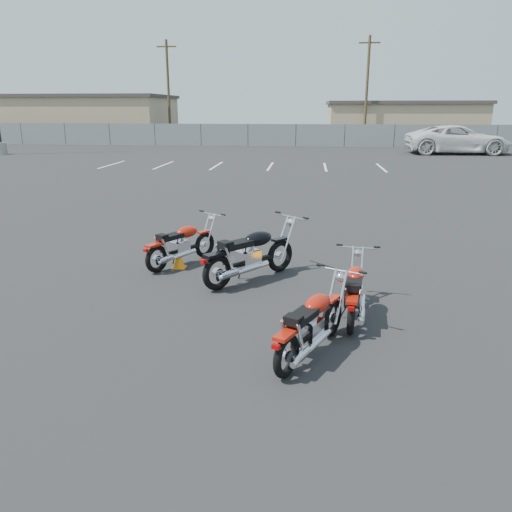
# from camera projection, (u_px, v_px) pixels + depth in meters

# --- Properties ---
(ground) EXTENTS (120.00, 120.00, 0.00)m
(ground) POSITION_uv_depth(u_px,v_px,m) (240.00, 304.00, 8.21)
(ground) COLOR black
(ground) RESTS_ON ground
(motorcycle_front_red) EXTENTS (1.38, 1.81, 0.95)m
(motorcycle_front_red) POSITION_uv_depth(u_px,v_px,m) (182.00, 244.00, 10.14)
(motorcycle_front_red) COLOR black
(motorcycle_front_red) RESTS_ON ground
(motorcycle_second_black) EXTENTS (1.83, 1.96, 1.11)m
(motorcycle_second_black) POSITION_uv_depth(u_px,v_px,m) (250.00, 254.00, 9.18)
(motorcycle_second_black) COLOR black
(motorcycle_second_black) RESTS_ON ground
(motorcycle_third_red) EXTENTS (1.21, 1.86, 0.94)m
(motorcycle_third_red) POSITION_uv_depth(u_px,v_px,m) (312.00, 324.00, 6.40)
(motorcycle_third_red) COLOR black
(motorcycle_third_red) RESTS_ON ground
(motorcycle_rear_red) EXTENTS (0.72, 1.86, 0.91)m
(motorcycle_rear_red) POSITION_uv_depth(u_px,v_px,m) (354.00, 291.00, 7.59)
(motorcycle_rear_red) COLOR black
(motorcycle_rear_red) RESTS_ON ground
(training_cone_near) EXTENTS (0.27, 0.27, 0.32)m
(training_cone_near) POSITION_uv_depth(u_px,v_px,m) (351.00, 276.00, 9.08)
(training_cone_near) COLOR orange
(training_cone_near) RESTS_ON ground
(training_cone_extra) EXTENTS (0.27, 0.27, 0.32)m
(training_cone_extra) POSITION_uv_depth(u_px,v_px,m) (179.00, 260.00, 10.03)
(training_cone_extra) COLOR orange
(training_cone_extra) RESTS_ON ground
(chainlink_fence) EXTENTS (80.06, 0.06, 1.80)m
(chainlink_fence) POSITION_uv_depth(u_px,v_px,m) (296.00, 135.00, 41.32)
(chainlink_fence) COLOR slate
(chainlink_fence) RESTS_ON ground
(tan_building_west) EXTENTS (18.40, 10.40, 4.30)m
(tan_building_west) POSITION_uv_depth(u_px,v_px,m) (77.00, 117.00, 49.78)
(tan_building_west) COLOR tan
(tan_building_west) RESTS_ON ground
(tan_building_east) EXTENTS (14.40, 9.40, 3.70)m
(tan_building_east) POSITION_uv_depth(u_px,v_px,m) (401.00, 121.00, 48.65)
(tan_building_east) COLOR tan
(tan_building_east) RESTS_ON ground
(utility_pole_b) EXTENTS (1.80, 0.24, 9.00)m
(utility_pole_b) POSITION_uv_depth(u_px,v_px,m) (168.00, 90.00, 46.18)
(utility_pole_b) COLOR #40311D
(utility_pole_b) RESTS_ON ground
(utility_pole_c) EXTENTS (1.80, 0.24, 9.00)m
(utility_pole_c) POSITION_uv_depth(u_px,v_px,m) (367.00, 89.00, 43.47)
(utility_pole_c) COLOR #40311D
(utility_pole_c) RESTS_ON ground
(parking_line_stripes) EXTENTS (15.12, 4.00, 0.01)m
(parking_line_stripes) POSITION_uv_depth(u_px,v_px,m) (243.00, 166.00, 27.52)
(parking_line_stripes) COLOR silver
(parking_line_stripes) RESTS_ON ground
(white_van) EXTENTS (3.41, 8.14, 3.07)m
(white_van) POSITION_uv_depth(u_px,v_px,m) (459.00, 131.00, 34.39)
(white_van) COLOR silver
(white_van) RESTS_ON ground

